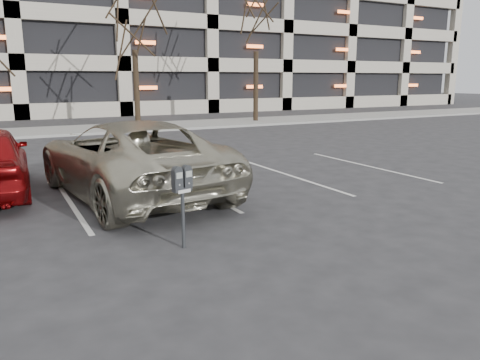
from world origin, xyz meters
The scene contains 7 objects.
ground centered at (0.00, 0.00, 0.00)m, with size 140.00×140.00×0.00m, color #28282B.
sidewalk centered at (0.00, 16.00, 0.06)m, with size 80.00×4.00×0.12m, color gray.
stall_lines centered at (-1.40, 2.30, 0.01)m, with size 16.90×5.20×0.00m.
parking_garage centered at (12.00, 33.84, 9.26)m, with size 52.00×20.00×19.00m.
tree_d centered at (11.00, 16.00, 6.47)m, with size 3.94×3.94×8.95m.
parking_meter centered at (-0.26, -1.52, 0.96)m, with size 0.34×0.19×1.25m.
suv_silver centered at (-0.07, 2.15, 0.83)m, with size 3.41×6.24×1.67m.
Camera 1 is at (-2.66, -7.90, 2.54)m, focal length 35.00 mm.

